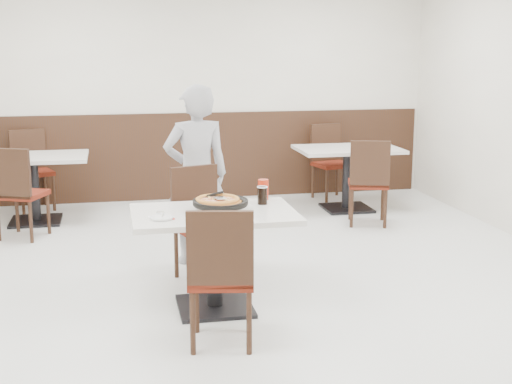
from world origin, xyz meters
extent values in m
plane|color=beige|center=(0.00, 0.00, 0.00)|extent=(7.00, 7.00, 0.00)
cube|color=beige|center=(0.00, 3.50, 1.40)|extent=(6.00, 0.04, 2.80)
cube|color=beige|center=(0.00, -3.50, 1.40)|extent=(6.00, 0.04, 2.80)
cube|color=black|center=(0.00, 3.48, 0.55)|extent=(5.90, 0.03, 1.10)
cylinder|color=black|center=(-0.28, -0.43, 0.77)|extent=(0.13, 0.13, 0.04)
cylinder|color=black|center=(-0.29, -0.45, 0.79)|extent=(0.35, 0.35, 0.01)
cylinder|color=#CC8234|center=(-0.31, -0.40, 0.81)|extent=(0.37, 0.37, 0.02)
cube|color=white|center=(-0.29, -0.41, 0.84)|extent=(0.10, 0.11, 0.00)
cube|color=white|center=(-0.74, -0.56, 0.75)|extent=(0.17, 0.17, 0.00)
cylinder|color=silver|center=(-0.73, -0.59, 0.76)|extent=(0.17, 0.17, 0.01)
cube|color=white|center=(-0.72, -0.54, 0.77)|extent=(0.04, 0.15, 0.00)
cylinder|color=black|center=(0.06, -0.27, 0.81)|extent=(0.08, 0.08, 0.13)
cylinder|color=#B0210C|center=(0.10, -0.11, 0.83)|extent=(0.09, 0.09, 0.16)
imported|color=#A1A0A5|center=(-0.32, 0.76, 0.81)|extent=(0.62, 0.44, 1.61)
camera|label=1|loc=(-1.05, -5.49, 1.96)|focal=50.00mm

